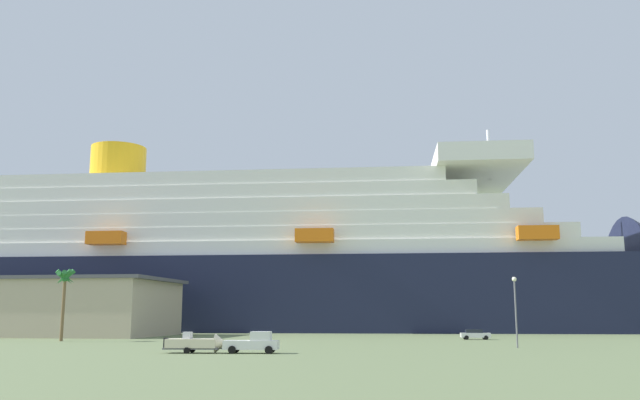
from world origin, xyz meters
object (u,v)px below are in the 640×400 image
at_px(street_lamp, 515,302).
at_px(parked_car_white_van, 475,334).
at_px(small_boat_on_trailer, 199,344).
at_px(pickup_truck, 254,343).
at_px(palm_tree, 65,282).
at_px(parked_car_silver_sedan, 2,332).
at_px(cruise_ship, 234,268).

height_order(street_lamp, parked_car_white_van, street_lamp).
distance_m(small_boat_on_trailer, parked_car_white_van, 51.40).
height_order(pickup_truck, parked_car_white_van, pickup_truck).
xyz_separation_m(pickup_truck, palm_tree, (-36.17, 24.57, 7.67)).
bearing_deg(small_boat_on_trailer, parked_car_white_van, 53.98).
bearing_deg(small_boat_on_trailer, palm_tree, 140.52).
distance_m(pickup_truck, parked_car_white_van, 47.81).
height_order(pickup_truck, parked_car_silver_sedan, pickup_truck).
height_order(street_lamp, parked_car_silver_sedan, street_lamp).
relative_size(street_lamp, parked_car_silver_sedan, 1.85).
bearing_deg(cruise_ship, palm_tree, -96.84).
height_order(cruise_ship, small_boat_on_trailer, cruise_ship).
relative_size(cruise_ship, palm_tree, 22.21).
bearing_deg(cruise_ship, street_lamp, -51.00).
distance_m(cruise_ship, pickup_truck, 91.67).
height_order(pickup_truck, palm_tree, palm_tree).
bearing_deg(parked_car_silver_sedan, pickup_truck, -35.33).
relative_size(small_boat_on_trailer, parked_car_white_van, 1.57).
bearing_deg(parked_car_white_van, parked_car_silver_sedan, -179.64).
distance_m(cruise_ship, street_lamp, 90.80).
distance_m(pickup_truck, street_lamp, 32.44).
relative_size(cruise_ship, parked_car_white_van, 50.65).
relative_size(palm_tree, street_lamp, 1.27).
bearing_deg(parked_car_white_van, small_boat_on_trailer, -126.02).
distance_m(pickup_truck, small_boat_on_trailer, 5.67).
distance_m(cruise_ship, parked_car_white_van, 71.18).
bearing_deg(street_lamp, cruise_ship, 129.00).
bearing_deg(cruise_ship, parked_car_white_van, -40.08).
height_order(cruise_ship, parked_car_white_van, cruise_ship).
height_order(palm_tree, parked_car_white_van, palm_tree).
bearing_deg(small_boat_on_trailer, street_lamp, 25.86).
height_order(pickup_truck, small_boat_on_trailer, pickup_truck).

